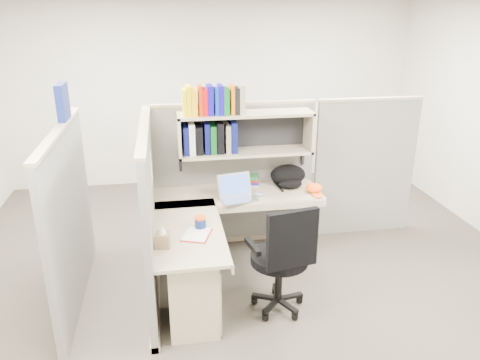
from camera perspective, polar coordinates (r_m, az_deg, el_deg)
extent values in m
plane|color=#353029|center=(4.77, 0.87, -12.29)|extent=(6.00, 6.00, 0.00)
plane|color=beige|center=(7.09, -3.42, 10.46)|extent=(6.00, 0.00, 6.00)
cube|color=slate|center=(5.22, -0.83, 0.49)|extent=(1.80, 0.06, 1.60)
cube|color=gray|center=(4.99, -0.87, 9.30)|extent=(1.80, 0.08, 0.03)
cube|color=slate|center=(4.34, -10.89, -4.22)|extent=(0.06, 1.80, 1.60)
cube|color=gray|center=(4.07, -11.66, 6.27)|extent=(0.08, 1.80, 0.03)
cube|color=slate|center=(4.42, -20.01, -4.66)|extent=(0.06, 1.80, 1.60)
cube|color=slate|center=(5.64, 14.94, 1.35)|extent=(1.20, 0.06, 1.60)
cube|color=navy|center=(4.46, -20.82, 8.90)|extent=(0.07, 0.27, 0.32)
cube|color=white|center=(4.33, -10.78, 1.45)|extent=(0.00, 0.21, 0.28)
cube|color=gray|center=(4.83, 0.67, 8.07)|extent=(1.40, 0.34, 0.03)
cube|color=gray|center=(4.94, 0.65, 3.42)|extent=(1.40, 0.34, 0.03)
cube|color=gray|center=(4.81, -7.43, 5.33)|extent=(0.03, 0.34, 0.44)
cube|color=gray|center=(5.04, 8.39, 5.98)|extent=(0.03, 0.34, 0.44)
cube|color=black|center=(5.03, 0.34, 6.18)|extent=(1.38, 0.01, 0.41)
cube|color=#DEE004|center=(4.72, -6.82, 9.42)|extent=(0.03, 0.20, 0.26)
cube|color=yellow|center=(4.72, -6.30, 9.62)|extent=(0.05, 0.20, 0.29)
cube|color=#FFB705|center=(4.72, -5.64, 9.48)|extent=(0.06, 0.20, 0.26)
cube|color=#AB2806|center=(4.72, -4.88, 9.69)|extent=(0.04, 0.20, 0.29)
cube|color=red|center=(4.73, -4.34, 9.53)|extent=(0.05, 0.20, 0.26)
cube|color=#12059F|center=(4.73, -3.70, 9.74)|extent=(0.06, 0.20, 0.29)
cube|color=#05329E|center=(4.74, -2.93, 9.59)|extent=(0.04, 0.20, 0.26)
cube|color=#13059D|center=(4.74, -2.41, 9.79)|extent=(0.04, 0.20, 0.29)
cube|color=#075D1E|center=(4.75, -1.76, 9.64)|extent=(0.06, 0.20, 0.26)
cube|color=#F26205|center=(4.76, -1.00, 9.84)|extent=(0.04, 0.20, 0.29)
cube|color=black|center=(4.77, -0.48, 9.68)|extent=(0.05, 0.20, 0.26)
cube|color=gray|center=(4.77, 0.16, 9.88)|extent=(0.06, 0.20, 0.29)
cube|color=#070C46|center=(4.85, -6.65, 4.92)|extent=(0.05, 0.24, 0.29)
cube|color=silver|center=(4.84, -5.92, 5.13)|extent=(0.06, 0.24, 0.32)
cube|color=black|center=(4.85, -5.07, 5.01)|extent=(0.07, 0.24, 0.29)
cube|color=#07094A|center=(4.86, -4.10, 5.23)|extent=(0.05, 0.24, 0.32)
cube|color=#094416|center=(4.87, -3.37, 5.09)|extent=(0.06, 0.24, 0.29)
cube|color=black|center=(4.87, -2.53, 5.30)|extent=(0.07, 0.24, 0.32)
cube|color=gray|center=(4.88, -1.56, 5.18)|extent=(0.05, 0.24, 0.29)
cube|color=#080E51|center=(4.89, -0.84, 5.38)|extent=(0.06, 0.24, 0.32)
cube|color=gray|center=(4.94, -0.25, -1.73)|extent=(1.74, 0.60, 0.03)
cube|color=gray|center=(4.19, -6.32, -6.15)|extent=(0.60, 1.34, 0.03)
cube|color=gray|center=(4.68, 0.33, -3.50)|extent=(1.74, 0.02, 0.07)
cube|color=gray|center=(4.23, -2.22, -6.31)|extent=(0.02, 1.34, 0.07)
cube|color=gray|center=(4.08, -5.81, -13.07)|extent=(0.40, 0.55, 0.68)
cube|color=gray|center=(3.98, -2.85, -10.45)|extent=(0.02, 0.50, 0.16)
cube|color=gray|center=(4.08, -2.81, -12.62)|extent=(0.02, 0.50, 0.16)
cube|color=gray|center=(4.20, -2.75, -15.13)|extent=(0.02, 0.50, 0.22)
cube|color=#B2B2B7|center=(3.98, -2.71, -10.44)|extent=(0.01, 0.12, 0.01)
cube|color=gray|center=(5.29, 8.32, -4.72)|extent=(0.03, 0.55, 0.70)
cylinder|color=navy|center=(4.18, -4.86, -5.23)|extent=(0.10, 0.10, 0.09)
cylinder|color=#D74E14|center=(4.16, -4.88, -4.61)|extent=(0.11, 0.11, 0.02)
ellipsoid|color=#8391BA|center=(4.86, 2.40, -1.75)|extent=(0.10, 0.07, 0.04)
cylinder|color=white|center=(5.05, -1.08, -0.42)|extent=(0.07, 0.07, 0.10)
cylinder|color=black|center=(4.15, 4.82, -9.47)|extent=(0.51, 0.51, 0.08)
cube|color=black|center=(3.83, 6.40, -7.23)|extent=(0.44, 0.14, 0.51)
cylinder|color=black|center=(4.26, 4.73, -11.91)|extent=(0.07, 0.07, 0.44)
cylinder|color=black|center=(4.40, 4.63, -14.69)|extent=(0.48, 0.48, 0.11)
cube|color=black|center=(3.98, 1.54, -8.07)|extent=(0.10, 0.29, 0.04)
cube|color=black|center=(4.17, 8.07, -6.85)|extent=(0.10, 0.29, 0.04)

